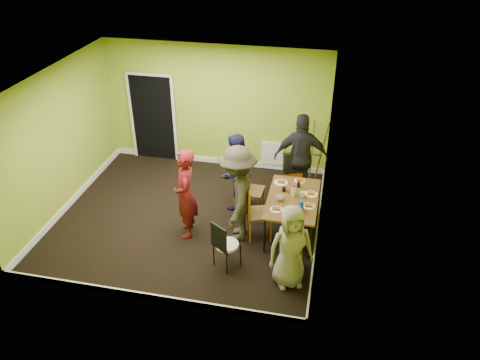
{
  "coord_description": "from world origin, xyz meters",
  "views": [
    {
      "loc": [
        2.53,
        -7.1,
        5.37
      ],
      "look_at": [
        1.02,
        0.0,
        0.98
      ],
      "focal_mm": 35.0,
      "sensor_mm": 36.0,
      "label": 1
    }
  ],
  "objects_px": {
    "dining_table": "(293,201)",
    "chair_bentwood": "(224,243)",
    "easel": "(312,153)",
    "chair_back_end": "(294,168)",
    "person_left_far": "(235,172)",
    "person_back_end": "(301,157)",
    "chair_front_end": "(291,250)",
    "chair_left_near": "(255,209)",
    "person_standing": "(186,194)",
    "blue_bottle": "(301,206)",
    "person_left_near": "(238,194)",
    "chair_left_far": "(247,186)",
    "thermos": "(293,191)",
    "person_front_end": "(291,247)",
    "orange_bottle": "(288,190)"
  },
  "relations": [
    {
      "from": "person_front_end",
      "to": "blue_bottle",
      "type": "bearing_deg",
      "value": 63.11
    },
    {
      "from": "thermos",
      "to": "orange_bottle",
      "type": "height_order",
      "value": "thermos"
    },
    {
      "from": "chair_back_end",
      "to": "person_left_near",
      "type": "height_order",
      "value": "person_left_near"
    },
    {
      "from": "chair_left_far",
      "to": "easel",
      "type": "relative_size",
      "value": 0.7
    },
    {
      "from": "person_front_end",
      "to": "person_back_end",
      "type": "bearing_deg",
      "value": 68.84
    },
    {
      "from": "blue_bottle",
      "to": "person_back_end",
      "type": "distance_m",
      "value": 1.61
    },
    {
      "from": "chair_left_far",
      "to": "person_left_far",
      "type": "bearing_deg",
      "value": -116.25
    },
    {
      "from": "chair_left_far",
      "to": "person_left_far",
      "type": "relative_size",
      "value": 0.69
    },
    {
      "from": "chair_front_end",
      "to": "chair_bentwood",
      "type": "relative_size",
      "value": 0.96
    },
    {
      "from": "chair_left_far",
      "to": "chair_back_end",
      "type": "distance_m",
      "value": 1.06
    },
    {
      "from": "chair_left_far",
      "to": "chair_bentwood",
      "type": "bearing_deg",
      "value": 1.07
    },
    {
      "from": "dining_table",
      "to": "chair_bentwood",
      "type": "height_order",
      "value": "chair_bentwood"
    },
    {
      "from": "easel",
      "to": "chair_left_far",
      "type": "bearing_deg",
      "value": -130.72
    },
    {
      "from": "chair_back_end",
      "to": "easel",
      "type": "xyz_separation_m",
      "value": [
        0.29,
        0.67,
        0.03
      ]
    },
    {
      "from": "chair_left_far",
      "to": "person_left_near",
      "type": "height_order",
      "value": "person_left_near"
    },
    {
      "from": "dining_table",
      "to": "person_back_end",
      "type": "relative_size",
      "value": 0.81
    },
    {
      "from": "person_standing",
      "to": "person_back_end",
      "type": "bearing_deg",
      "value": 114.41
    },
    {
      "from": "person_left_far",
      "to": "person_left_near",
      "type": "bearing_deg",
      "value": 38.16
    },
    {
      "from": "thermos",
      "to": "orange_bottle",
      "type": "relative_size",
      "value": 2.32
    },
    {
      "from": "chair_left_far",
      "to": "person_back_end",
      "type": "distance_m",
      "value": 1.26
    },
    {
      "from": "person_standing",
      "to": "person_left_far",
      "type": "distance_m",
      "value": 1.26
    },
    {
      "from": "chair_left_near",
      "to": "easel",
      "type": "xyz_separation_m",
      "value": [
        0.85,
        2.06,
        0.15
      ]
    },
    {
      "from": "chair_left_near",
      "to": "chair_front_end",
      "type": "xyz_separation_m",
      "value": [
        0.76,
        -0.86,
        -0.12
      ]
    },
    {
      "from": "easel",
      "to": "person_front_end",
      "type": "xyz_separation_m",
      "value": [
        -0.08,
        -3.13,
        -0.03
      ]
    },
    {
      "from": "dining_table",
      "to": "easel",
      "type": "bearing_deg",
      "value": 83.58
    },
    {
      "from": "thermos",
      "to": "person_left_near",
      "type": "xyz_separation_m",
      "value": [
        -0.94,
        -0.42,
        0.07
      ]
    },
    {
      "from": "chair_left_far",
      "to": "dining_table",
      "type": "bearing_deg",
      "value": 66.23
    },
    {
      "from": "chair_front_end",
      "to": "thermos",
      "type": "xyz_separation_m",
      "value": [
        -0.12,
        1.22,
        0.36
      ]
    },
    {
      "from": "person_left_far",
      "to": "chair_back_end",
      "type": "bearing_deg",
      "value": 136.42
    },
    {
      "from": "chair_left_near",
      "to": "chair_front_end",
      "type": "distance_m",
      "value": 1.15
    },
    {
      "from": "easel",
      "to": "chair_back_end",
      "type": "bearing_deg",
      "value": -113.72
    },
    {
      "from": "person_standing",
      "to": "blue_bottle",
      "type": "bearing_deg",
      "value": 74.85
    },
    {
      "from": "dining_table",
      "to": "chair_back_end",
      "type": "relative_size",
      "value": 1.45
    },
    {
      "from": "dining_table",
      "to": "chair_bentwood",
      "type": "distance_m",
      "value": 1.56
    },
    {
      "from": "person_left_far",
      "to": "person_back_end",
      "type": "distance_m",
      "value": 1.37
    },
    {
      "from": "chair_bentwood",
      "to": "blue_bottle",
      "type": "xyz_separation_m",
      "value": [
        1.17,
        0.84,
        0.35
      ]
    },
    {
      "from": "chair_left_near",
      "to": "thermos",
      "type": "bearing_deg",
      "value": 100.44
    },
    {
      "from": "person_standing",
      "to": "easel",
      "type": "bearing_deg",
      "value": 119.71
    },
    {
      "from": "chair_bentwood",
      "to": "blue_bottle",
      "type": "height_order",
      "value": "blue_bottle"
    },
    {
      "from": "chair_front_end",
      "to": "person_standing",
      "type": "relative_size",
      "value": 0.51
    },
    {
      "from": "person_left_near",
      "to": "person_back_end",
      "type": "xyz_separation_m",
      "value": [
        0.96,
        1.58,
        0.01
      ]
    },
    {
      "from": "chair_back_end",
      "to": "blue_bottle",
      "type": "relative_size",
      "value": 5.24
    },
    {
      "from": "thermos",
      "to": "person_standing",
      "type": "distance_m",
      "value": 1.93
    },
    {
      "from": "dining_table",
      "to": "person_front_end",
      "type": "xyz_separation_m",
      "value": [
        0.12,
        -1.36,
        0.04
      ]
    },
    {
      "from": "person_left_far",
      "to": "orange_bottle",
      "type": "bearing_deg",
      "value": 90.5
    },
    {
      "from": "dining_table",
      "to": "easel",
      "type": "relative_size",
      "value": 0.97
    },
    {
      "from": "person_back_end",
      "to": "person_left_near",
      "type": "bearing_deg",
      "value": 52.24
    },
    {
      "from": "chair_back_end",
      "to": "person_left_near",
      "type": "relative_size",
      "value": 0.56
    },
    {
      "from": "person_standing",
      "to": "person_front_end",
      "type": "height_order",
      "value": "person_standing"
    },
    {
      "from": "chair_left_near",
      "to": "chair_bentwood",
      "type": "bearing_deg",
      "value": -38.76
    }
  ]
}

